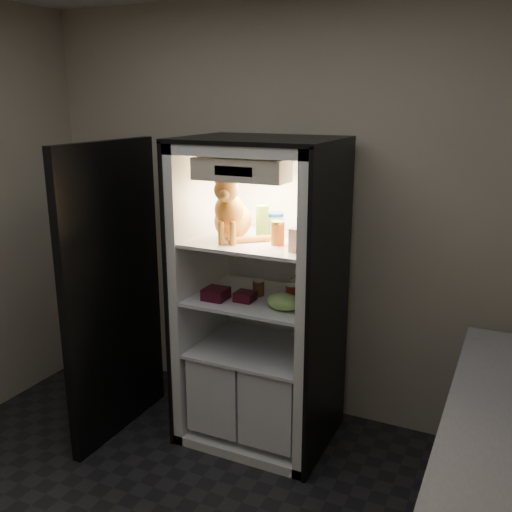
{
  "coord_description": "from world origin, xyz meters",
  "views": [
    {
      "loc": [
        1.38,
        -1.6,
        2.08
      ],
      "look_at": [
        -0.01,
        1.32,
        1.19
      ],
      "focal_mm": 40.0,
      "sensor_mm": 36.0,
      "label": 1
    }
  ],
  "objects_px": {
    "pepper_jar": "(308,224)",
    "salsa_jar": "(278,233)",
    "berry_box_right": "(245,296)",
    "refrigerator": "(262,316)",
    "parmesan_shaker": "(262,222)",
    "cream_carton": "(297,240)",
    "soda_can_a": "(295,286)",
    "soda_can_b": "(295,290)",
    "grape_bag": "(284,302)",
    "tabby_cat": "(231,214)",
    "mayo_tub": "(275,224)",
    "berry_box_left": "(216,294)",
    "soda_can_c": "(292,296)",
    "condiment_jar": "(259,287)"
  },
  "relations": [
    {
      "from": "pepper_jar",
      "to": "salsa_jar",
      "type": "bearing_deg",
      "value": -144.44
    },
    {
      "from": "berry_box_right",
      "to": "refrigerator",
      "type": "bearing_deg",
      "value": 79.04
    },
    {
      "from": "parmesan_shaker",
      "to": "salsa_jar",
      "type": "relative_size",
      "value": 1.44
    },
    {
      "from": "cream_carton",
      "to": "soda_can_a",
      "type": "relative_size",
      "value": 1.08
    },
    {
      "from": "pepper_jar",
      "to": "soda_can_b",
      "type": "distance_m",
      "value": 0.41
    },
    {
      "from": "parmesan_shaker",
      "to": "grape_bag",
      "type": "height_order",
      "value": "parmesan_shaker"
    },
    {
      "from": "refrigerator",
      "to": "tabby_cat",
      "type": "xyz_separation_m",
      "value": [
        -0.13,
        -0.14,
        0.65
      ]
    },
    {
      "from": "mayo_tub",
      "to": "soda_can_a",
      "type": "relative_size",
      "value": 1.2
    },
    {
      "from": "cream_carton",
      "to": "berry_box_left",
      "type": "xyz_separation_m",
      "value": [
        -0.51,
        0.0,
        -0.38
      ]
    },
    {
      "from": "salsa_jar",
      "to": "berry_box_left",
      "type": "height_order",
      "value": "salsa_jar"
    },
    {
      "from": "salsa_jar",
      "to": "cream_carton",
      "type": "height_order",
      "value": "salsa_jar"
    },
    {
      "from": "salsa_jar",
      "to": "berry_box_right",
      "type": "xyz_separation_m",
      "value": [
        -0.19,
        -0.04,
        -0.39
      ]
    },
    {
      "from": "parmesan_shaker",
      "to": "soda_can_c",
      "type": "distance_m",
      "value": 0.47
    },
    {
      "from": "soda_can_c",
      "to": "berry_box_right",
      "type": "height_order",
      "value": "soda_can_c"
    },
    {
      "from": "berry_box_right",
      "to": "condiment_jar",
      "type": "bearing_deg",
      "value": 77.18
    },
    {
      "from": "parmesan_shaker",
      "to": "mayo_tub",
      "type": "xyz_separation_m",
      "value": [
        0.05,
        0.08,
        -0.03
      ]
    },
    {
      "from": "tabby_cat",
      "to": "pepper_jar",
      "type": "distance_m",
      "value": 0.45
    },
    {
      "from": "tabby_cat",
      "to": "soda_can_a",
      "type": "height_order",
      "value": "tabby_cat"
    },
    {
      "from": "parmesan_shaker",
      "to": "refrigerator",
      "type": "bearing_deg",
      "value": 113.15
    },
    {
      "from": "condiment_jar",
      "to": "soda_can_c",
      "type": "bearing_deg",
      "value": -20.54
    },
    {
      "from": "salsa_jar",
      "to": "pepper_jar",
      "type": "height_order",
      "value": "pepper_jar"
    },
    {
      "from": "parmesan_shaker",
      "to": "grape_bag",
      "type": "bearing_deg",
      "value": -40.52
    },
    {
      "from": "refrigerator",
      "to": "mayo_tub",
      "type": "distance_m",
      "value": 0.58
    },
    {
      "from": "tabby_cat",
      "to": "salsa_jar",
      "type": "distance_m",
      "value": 0.3
    },
    {
      "from": "pepper_jar",
      "to": "condiment_jar",
      "type": "bearing_deg",
      "value": -176.62
    },
    {
      "from": "condiment_jar",
      "to": "parmesan_shaker",
      "type": "bearing_deg",
      "value": 58.94
    },
    {
      "from": "salsa_jar",
      "to": "cream_carton",
      "type": "xyz_separation_m",
      "value": [
        0.15,
        -0.09,
        -0.0
      ]
    },
    {
      "from": "refrigerator",
      "to": "soda_can_b",
      "type": "xyz_separation_m",
      "value": [
        0.23,
        -0.04,
        0.21
      ]
    },
    {
      "from": "refrigerator",
      "to": "pepper_jar",
      "type": "relative_size",
      "value": 8.45
    },
    {
      "from": "soda_can_b",
      "to": "berry_box_left",
      "type": "distance_m",
      "value": 0.47
    },
    {
      "from": "soda_can_b",
      "to": "refrigerator",
      "type": "bearing_deg",
      "value": 171.36
    },
    {
      "from": "refrigerator",
      "to": "berry_box_right",
      "type": "distance_m",
      "value": 0.25
    },
    {
      "from": "pepper_jar",
      "to": "grape_bag",
      "type": "xyz_separation_m",
      "value": [
        -0.07,
        -0.18,
        -0.41
      ]
    },
    {
      "from": "tabby_cat",
      "to": "condiment_jar",
      "type": "height_order",
      "value": "tabby_cat"
    },
    {
      "from": "parmesan_shaker",
      "to": "condiment_jar",
      "type": "distance_m",
      "value": 0.4
    },
    {
      "from": "berry_box_left",
      "to": "berry_box_right",
      "type": "xyz_separation_m",
      "value": [
        0.17,
        0.05,
        -0.01
      ]
    },
    {
      "from": "refrigerator",
      "to": "grape_bag",
      "type": "distance_m",
      "value": 0.37
    },
    {
      "from": "refrigerator",
      "to": "condiment_jar",
      "type": "distance_m",
      "value": 0.2
    },
    {
      "from": "parmesan_shaker",
      "to": "salsa_jar",
      "type": "xyz_separation_m",
      "value": [
        0.15,
        -0.11,
        -0.03
      ]
    },
    {
      "from": "parmesan_shaker",
      "to": "soda_can_a",
      "type": "height_order",
      "value": "parmesan_shaker"
    },
    {
      "from": "parmesan_shaker",
      "to": "soda_can_b",
      "type": "bearing_deg",
      "value": -3.56
    },
    {
      "from": "tabby_cat",
      "to": "soda_can_c",
      "type": "relative_size",
      "value": 3.19
    },
    {
      "from": "cream_carton",
      "to": "grape_bag",
      "type": "relative_size",
      "value": 0.66
    },
    {
      "from": "tabby_cat",
      "to": "cream_carton",
      "type": "bearing_deg",
      "value": -26.18
    },
    {
      "from": "cream_carton",
      "to": "soda_can_c",
      "type": "bearing_deg",
      "value": 125.7
    },
    {
      "from": "mayo_tub",
      "to": "soda_can_c",
      "type": "relative_size",
      "value": 1.1
    },
    {
      "from": "soda_can_b",
      "to": "mayo_tub",
      "type": "bearing_deg",
      "value": 151.48
    },
    {
      "from": "mayo_tub",
      "to": "condiment_jar",
      "type": "height_order",
      "value": "mayo_tub"
    },
    {
      "from": "refrigerator",
      "to": "condiment_jar",
      "type": "relative_size",
      "value": 19.28
    },
    {
      "from": "refrigerator",
      "to": "soda_can_a",
      "type": "xyz_separation_m",
      "value": [
        0.2,
        0.05,
        0.21
      ]
    }
  ]
}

